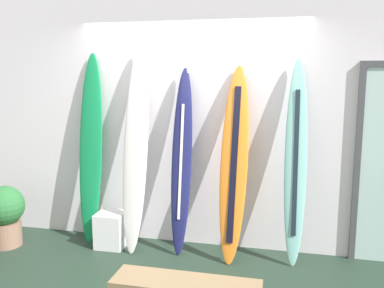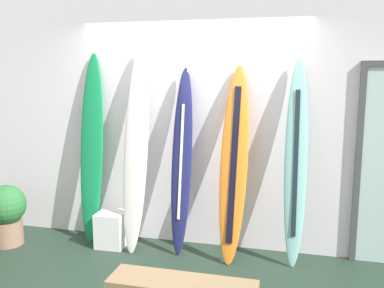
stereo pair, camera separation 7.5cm
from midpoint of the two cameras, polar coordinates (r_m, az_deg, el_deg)
name	(u,v)px [view 1 (the left image)]	position (r m, az deg, el deg)	size (l,w,h in m)	color
wall_back	(194,122)	(4.77, -0.21, 3.05)	(7.20, 0.20, 2.80)	silver
surfboard_emerald	(91,149)	(4.97, -13.93, -0.64)	(0.29, 0.31, 2.17)	#138348
surfboard_ivory	(136,151)	(4.64, -8.09, -0.97)	(0.28, 0.48, 2.23)	silver
surfboard_navy	(182,162)	(4.54, -1.88, -2.40)	(0.23, 0.40, 2.00)	navy
surfboard_sunset	(234,165)	(4.39, 5.20, -2.90)	(0.31, 0.52, 2.02)	orange
surfboard_seafoam	(296,163)	(4.39, 13.34, -2.48)	(0.24, 0.38, 2.09)	#7DBCB4
display_block_left	(112,230)	(4.95, -11.25, -11.26)	(0.32, 0.32, 0.39)	white
potted_plant	(5,213)	(5.27, -24.36, -8.49)	(0.45, 0.45, 0.69)	#815F4C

